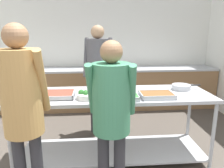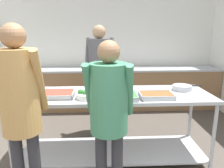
# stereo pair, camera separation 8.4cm
# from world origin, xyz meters

# --- Properties ---
(wall_rear) EXTENTS (4.95, 0.06, 2.65)m
(wall_rear) POSITION_xyz_m (0.00, 4.17, 1.32)
(wall_rear) COLOR silver
(wall_rear) RESTS_ON ground_plane
(back_counter) EXTENTS (4.79, 0.65, 0.89)m
(back_counter) POSITION_xyz_m (0.00, 3.80, 0.45)
(back_counter) COLOR olive
(back_counter) RESTS_ON ground_plane
(serving_counter) EXTENTS (2.48, 0.79, 0.92)m
(serving_counter) POSITION_xyz_m (-0.04, 1.76, 0.62)
(serving_counter) COLOR #ADAFB5
(serving_counter) RESTS_ON ground_plane
(plate_stack) EXTENTS (0.23, 0.23, 0.04)m
(plate_stack) POSITION_xyz_m (-1.05, 1.63, 0.94)
(plate_stack) COLOR white
(plate_stack) RESTS_ON serving_counter
(serving_tray_greens) EXTENTS (0.39, 0.33, 0.05)m
(serving_tray_greens) POSITION_xyz_m (-0.70, 1.67, 0.95)
(serving_tray_greens) COLOR #ADAFB5
(serving_tray_greens) RESTS_ON serving_counter
(broccoli_bowl) EXTENTS (0.22, 0.22, 0.11)m
(broccoli_bowl) POSITION_xyz_m (-0.37, 1.57, 0.96)
(broccoli_bowl) COLOR silver
(broccoli_bowl) RESTS_ON serving_counter
(serving_tray_roast) EXTENTS (0.46, 0.30, 0.05)m
(serving_tray_roast) POSITION_xyz_m (0.01, 1.54, 0.95)
(serving_tray_roast) COLOR #ADAFB5
(serving_tray_roast) RESTS_ON serving_counter
(serving_tray_vegetables) EXTENTS (0.39, 0.28, 0.05)m
(serving_tray_vegetables) POSITION_xyz_m (0.48, 1.56, 0.95)
(serving_tray_vegetables) COLOR #ADAFB5
(serving_tray_vegetables) RESTS_ON serving_counter
(sauce_pan) EXTENTS (0.39, 0.25, 0.07)m
(sauce_pan) POSITION_xyz_m (0.91, 1.87, 0.96)
(sauce_pan) COLOR #ADAFB5
(sauce_pan) RESTS_ON serving_counter
(guest_serving_left) EXTENTS (0.50, 0.38, 1.62)m
(guest_serving_left) POSITION_xyz_m (-0.10, 1.08, 1.00)
(guest_serving_left) COLOR #2D2D33
(guest_serving_left) RESTS_ON ground_plane
(guest_serving_right) EXTENTS (0.45, 0.35, 1.77)m
(guest_serving_right) POSITION_xyz_m (-0.89, 0.97, 1.10)
(guest_serving_right) COLOR #2D2D33
(guest_serving_right) RESTS_ON ground_plane
(cook_behind_counter) EXTENTS (0.48, 0.38, 1.78)m
(cook_behind_counter) POSITION_xyz_m (-0.20, 2.59, 1.11)
(cook_behind_counter) COLOR #2D2D33
(cook_behind_counter) RESTS_ON ground_plane
(water_bottle) EXTENTS (0.08, 0.08, 0.27)m
(water_bottle) POSITION_xyz_m (-0.05, 3.75, 1.02)
(water_bottle) COLOR silver
(water_bottle) RESTS_ON back_counter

